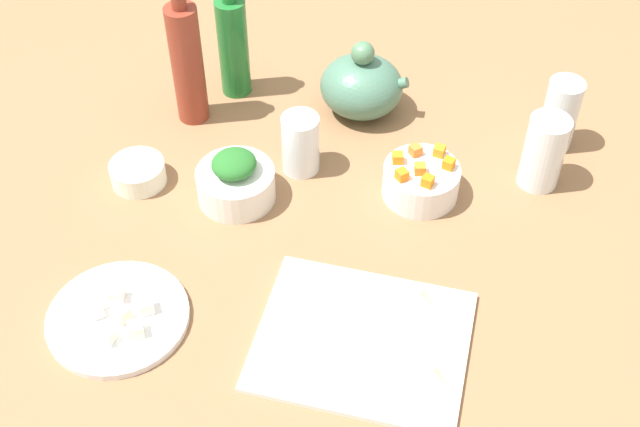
{
  "coord_description": "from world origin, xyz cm",
  "views": [
    {
      "loc": [
        21.83,
        -91.18,
        105.38
      ],
      "look_at": [
        0.0,
        0.0,
        8.0
      ],
      "focal_mm": 47.1,
      "sensor_mm": 36.0,
      "label": 1
    }
  ],
  "objects_px": {
    "bowl_small_side": "(138,173)",
    "bottle_1": "(233,45)",
    "bottle_0": "(187,62)",
    "teapot": "(360,85)",
    "drinking_glass_2": "(560,114)",
    "drinking_glass_0": "(301,144)",
    "drinking_glass_1": "(544,152)",
    "bowl_greens": "(236,185)",
    "bowl_carrots": "(421,181)",
    "plate_tofu": "(118,318)",
    "cutting_board": "(362,341)"
  },
  "relations": [
    {
      "from": "drinking_glass_2",
      "to": "drinking_glass_0",
      "type": "bearing_deg",
      "value": -158.74
    },
    {
      "from": "plate_tofu",
      "to": "bottle_1",
      "type": "bearing_deg",
      "value": 89.49
    },
    {
      "from": "cutting_board",
      "to": "drinking_glass_0",
      "type": "height_order",
      "value": "drinking_glass_0"
    },
    {
      "from": "bowl_greens",
      "to": "drinking_glass_0",
      "type": "relative_size",
      "value": 1.19
    },
    {
      "from": "cutting_board",
      "to": "plate_tofu",
      "type": "relative_size",
      "value": 1.43
    },
    {
      "from": "bowl_greens",
      "to": "drinking_glass_0",
      "type": "xyz_separation_m",
      "value": [
        0.09,
        0.1,
        0.03
      ]
    },
    {
      "from": "drinking_glass_2",
      "to": "bottle_1",
      "type": "bearing_deg",
      "value": 178.22
    },
    {
      "from": "bowl_carrots",
      "to": "bottle_0",
      "type": "relative_size",
      "value": 0.46
    },
    {
      "from": "drinking_glass_0",
      "to": "drinking_glass_2",
      "type": "bearing_deg",
      "value": 21.26
    },
    {
      "from": "bowl_greens",
      "to": "drinking_glass_0",
      "type": "distance_m",
      "value": 0.14
    },
    {
      "from": "bowl_carrots",
      "to": "bottle_1",
      "type": "bearing_deg",
      "value": 152.57
    },
    {
      "from": "bowl_carrots",
      "to": "drinking_glass_1",
      "type": "xyz_separation_m",
      "value": [
        0.2,
        0.08,
        0.04
      ]
    },
    {
      "from": "drinking_glass_0",
      "to": "teapot",
      "type": "bearing_deg",
      "value": 69.57
    },
    {
      "from": "plate_tofu",
      "to": "drinking_glass_2",
      "type": "bearing_deg",
      "value": 42.22
    },
    {
      "from": "teapot",
      "to": "bottle_0",
      "type": "relative_size",
      "value": 0.6
    },
    {
      "from": "bottle_1",
      "to": "drinking_glass_0",
      "type": "bearing_deg",
      "value": -46.47
    },
    {
      "from": "plate_tofu",
      "to": "bowl_greens",
      "type": "relative_size",
      "value": 1.61
    },
    {
      "from": "cutting_board",
      "to": "bowl_greens",
      "type": "bearing_deg",
      "value": 137.41
    },
    {
      "from": "teapot",
      "to": "drinking_glass_2",
      "type": "height_order",
      "value": "teapot"
    },
    {
      "from": "bowl_small_side",
      "to": "plate_tofu",
      "type": "bearing_deg",
      "value": -74.02
    },
    {
      "from": "teapot",
      "to": "drinking_glass_0",
      "type": "height_order",
      "value": "teapot"
    },
    {
      "from": "plate_tofu",
      "to": "teapot",
      "type": "bearing_deg",
      "value": 66.33
    },
    {
      "from": "bowl_small_side",
      "to": "bottle_1",
      "type": "distance_m",
      "value": 0.31
    },
    {
      "from": "plate_tofu",
      "to": "teapot",
      "type": "relative_size",
      "value": 1.25
    },
    {
      "from": "bowl_small_side",
      "to": "drinking_glass_2",
      "type": "relative_size",
      "value": 0.69
    },
    {
      "from": "bottle_0",
      "to": "drinking_glass_0",
      "type": "xyz_separation_m",
      "value": [
        0.23,
        -0.09,
        -0.07
      ]
    },
    {
      "from": "teapot",
      "to": "drinking_glass_0",
      "type": "xyz_separation_m",
      "value": [
        -0.07,
        -0.18,
        -0.0
      ]
    },
    {
      "from": "bowl_carrots",
      "to": "teapot",
      "type": "xyz_separation_m",
      "value": [
        -0.15,
        0.2,
        0.03
      ]
    },
    {
      "from": "plate_tofu",
      "to": "drinking_glass_1",
      "type": "bearing_deg",
      "value": 37.31
    },
    {
      "from": "teapot",
      "to": "drinking_glass_0",
      "type": "bearing_deg",
      "value": -110.43
    },
    {
      "from": "plate_tofu",
      "to": "bottle_1",
      "type": "relative_size",
      "value": 0.88
    },
    {
      "from": "bottle_0",
      "to": "teapot",
      "type": "bearing_deg",
      "value": 16.59
    },
    {
      "from": "plate_tofu",
      "to": "cutting_board",
      "type": "bearing_deg",
      "value": 7.02
    },
    {
      "from": "drinking_glass_1",
      "to": "drinking_glass_2",
      "type": "relative_size",
      "value": 0.99
    },
    {
      "from": "drinking_glass_1",
      "to": "drinking_glass_2",
      "type": "height_order",
      "value": "drinking_glass_2"
    },
    {
      "from": "cutting_board",
      "to": "bottle_1",
      "type": "relative_size",
      "value": 1.26
    },
    {
      "from": "bowl_carrots",
      "to": "drinking_glass_1",
      "type": "height_order",
      "value": "drinking_glass_1"
    },
    {
      "from": "plate_tofu",
      "to": "bowl_carrots",
      "type": "height_order",
      "value": "bowl_carrots"
    },
    {
      "from": "plate_tofu",
      "to": "teapot",
      "type": "xyz_separation_m",
      "value": [
        0.25,
        0.57,
        0.05
      ]
    },
    {
      "from": "bottle_0",
      "to": "drinking_glass_1",
      "type": "xyz_separation_m",
      "value": [
        0.65,
        -0.03,
        -0.06
      ]
    },
    {
      "from": "bottle_1",
      "to": "bottle_0",
      "type": "bearing_deg",
      "value": -119.94
    },
    {
      "from": "bowl_greens",
      "to": "bottle_1",
      "type": "xyz_separation_m",
      "value": [
        -0.09,
        0.29,
        0.08
      ]
    },
    {
      "from": "cutting_board",
      "to": "bowl_greens",
      "type": "distance_m",
      "value": 0.37
    },
    {
      "from": "teapot",
      "to": "bowl_carrots",
      "type": "bearing_deg",
      "value": -53.29
    },
    {
      "from": "bowl_small_side",
      "to": "teapot",
      "type": "xyz_separation_m",
      "value": [
        0.34,
        0.28,
        0.04
      ]
    },
    {
      "from": "teapot",
      "to": "drinking_glass_0",
      "type": "relative_size",
      "value": 1.52
    },
    {
      "from": "cutting_board",
      "to": "drinking_glass_1",
      "type": "bearing_deg",
      "value": 60.64
    },
    {
      "from": "bowl_carrots",
      "to": "teapot",
      "type": "relative_size",
      "value": 0.77
    },
    {
      "from": "bowl_greens",
      "to": "drinking_glass_1",
      "type": "distance_m",
      "value": 0.53
    },
    {
      "from": "plate_tofu",
      "to": "drinking_glass_2",
      "type": "xyz_separation_m",
      "value": [
        0.62,
        0.56,
        0.06
      ]
    }
  ]
}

